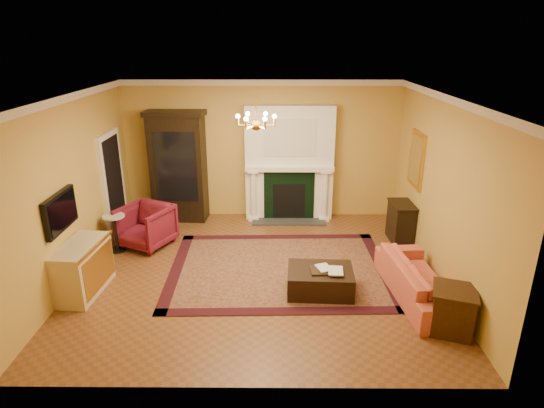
{
  "coord_description": "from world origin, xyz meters",
  "views": [
    {
      "loc": [
        0.29,
        -6.96,
        3.83
      ],
      "look_at": [
        0.24,
        0.3,
        1.15
      ],
      "focal_mm": 30.0,
      "sensor_mm": 36.0,
      "label": 1
    }
  ],
  "objects_px": {
    "china_cabinet": "(179,169)",
    "wingback_armchair": "(146,224)",
    "commode": "(82,269)",
    "coral_sofa": "(421,274)",
    "console_table": "(401,223)",
    "leather_ottoman": "(320,280)",
    "pedestal_table": "(115,231)",
    "end_table": "(452,311)"
  },
  "relations": [
    {
      "from": "end_table",
      "to": "china_cabinet",
      "type": "bearing_deg",
      "value": 137.59
    },
    {
      "from": "end_table",
      "to": "pedestal_table",
      "type": "bearing_deg",
      "value": 155.55
    },
    {
      "from": "console_table",
      "to": "leather_ottoman",
      "type": "bearing_deg",
      "value": -134.17
    },
    {
      "from": "wingback_armchair",
      "to": "end_table",
      "type": "relative_size",
      "value": 1.46
    },
    {
      "from": "wingback_armchair",
      "to": "coral_sofa",
      "type": "relative_size",
      "value": 0.44
    },
    {
      "from": "china_cabinet",
      "to": "wingback_armchair",
      "type": "xyz_separation_m",
      "value": [
        -0.4,
        -1.42,
        -0.7
      ]
    },
    {
      "from": "commode",
      "to": "pedestal_table",
      "type": "bearing_deg",
      "value": 93.32
    },
    {
      "from": "wingback_armchair",
      "to": "console_table",
      "type": "height_order",
      "value": "wingback_armchair"
    },
    {
      "from": "china_cabinet",
      "to": "end_table",
      "type": "bearing_deg",
      "value": -38.15
    },
    {
      "from": "commode",
      "to": "coral_sofa",
      "type": "bearing_deg",
      "value": 3.24
    },
    {
      "from": "pedestal_table",
      "to": "console_table",
      "type": "height_order",
      "value": "console_table"
    },
    {
      "from": "china_cabinet",
      "to": "leather_ottoman",
      "type": "height_order",
      "value": "china_cabinet"
    },
    {
      "from": "wingback_armchair",
      "to": "pedestal_table",
      "type": "distance_m",
      "value": 0.56
    },
    {
      "from": "commode",
      "to": "china_cabinet",
      "type": "bearing_deg",
      "value": 77.89
    },
    {
      "from": "china_cabinet",
      "to": "coral_sofa",
      "type": "height_order",
      "value": "china_cabinet"
    },
    {
      "from": "china_cabinet",
      "to": "leather_ottoman",
      "type": "relative_size",
      "value": 2.24
    },
    {
      "from": "china_cabinet",
      "to": "console_table",
      "type": "bearing_deg",
      "value": -9.81
    },
    {
      "from": "end_table",
      "to": "leather_ottoman",
      "type": "relative_size",
      "value": 0.6
    },
    {
      "from": "china_cabinet",
      "to": "commode",
      "type": "relative_size",
      "value": 2.07
    },
    {
      "from": "pedestal_table",
      "to": "end_table",
      "type": "xyz_separation_m",
      "value": [
        5.42,
        -2.46,
        -0.11
      ]
    },
    {
      "from": "leather_ottoman",
      "to": "end_table",
      "type": "bearing_deg",
      "value": -27.56
    },
    {
      "from": "china_cabinet",
      "to": "wingback_armchair",
      "type": "distance_m",
      "value": 1.63
    },
    {
      "from": "wingback_armchair",
      "to": "leather_ottoman",
      "type": "bearing_deg",
      "value": -2.08
    },
    {
      "from": "china_cabinet",
      "to": "pedestal_table",
      "type": "height_order",
      "value": "china_cabinet"
    },
    {
      "from": "wingback_armchair",
      "to": "commode",
      "type": "distance_m",
      "value": 1.8
    },
    {
      "from": "commode",
      "to": "coral_sofa",
      "type": "xyz_separation_m",
      "value": [
        5.27,
        -0.11,
        -0.01
      ]
    },
    {
      "from": "wingback_armchair",
      "to": "coral_sofa",
      "type": "distance_m",
      "value": 5.07
    },
    {
      "from": "pedestal_table",
      "to": "console_table",
      "type": "distance_m",
      "value": 5.5
    },
    {
      "from": "console_table",
      "to": "coral_sofa",
      "type": "bearing_deg",
      "value": -98.83
    },
    {
      "from": "coral_sofa",
      "to": "leather_ottoman",
      "type": "height_order",
      "value": "coral_sofa"
    },
    {
      "from": "pedestal_table",
      "to": "leather_ottoman",
      "type": "height_order",
      "value": "pedestal_table"
    },
    {
      "from": "china_cabinet",
      "to": "end_table",
      "type": "relative_size",
      "value": 3.72
    },
    {
      "from": "china_cabinet",
      "to": "console_table",
      "type": "xyz_separation_m",
      "value": [
        4.57,
        -1.15,
        -0.77
      ]
    },
    {
      "from": "console_table",
      "to": "leather_ottoman",
      "type": "xyz_separation_m",
      "value": [
        -1.77,
        -1.98,
        -0.17
      ]
    },
    {
      "from": "commode",
      "to": "leather_ottoman",
      "type": "relative_size",
      "value": 1.08
    },
    {
      "from": "wingback_armchair",
      "to": "commode",
      "type": "height_order",
      "value": "wingback_armchair"
    },
    {
      "from": "commode",
      "to": "coral_sofa",
      "type": "relative_size",
      "value": 0.54
    },
    {
      "from": "leather_ottoman",
      "to": "commode",
      "type": "bearing_deg",
      "value": -176.93
    },
    {
      "from": "china_cabinet",
      "to": "leather_ottoman",
      "type": "distance_m",
      "value": 4.3
    },
    {
      "from": "china_cabinet",
      "to": "wingback_armchair",
      "type": "bearing_deg",
      "value": -101.39
    },
    {
      "from": "pedestal_table",
      "to": "console_table",
      "type": "xyz_separation_m",
      "value": [
        5.48,
        0.51,
        -0.04
      ]
    },
    {
      "from": "commode",
      "to": "coral_sofa",
      "type": "distance_m",
      "value": 5.27
    }
  ]
}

